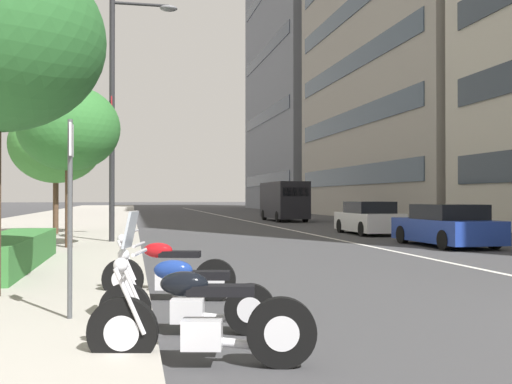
% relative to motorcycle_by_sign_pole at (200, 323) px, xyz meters
% --- Properties ---
extents(sidewalk_right_plaza, '(160.00, 9.12, 0.15)m').
position_rel_motorcycle_by_sign_pole_xyz_m(sidewalk_right_plaza, '(29.75, 4.93, -0.35)').
color(sidewalk_right_plaza, '#A39E93').
rests_on(sidewalk_right_plaza, ground).
extents(lane_centre_stripe, '(110.00, 0.16, 0.01)m').
position_rel_motorcycle_by_sign_pole_xyz_m(lane_centre_stripe, '(34.75, -7.07, -0.42)').
color(lane_centre_stripe, silver).
rests_on(lane_centre_stripe, ground).
extents(motorcycle_by_sign_pole, '(0.71, 2.16, 1.11)m').
position_rel_motorcycle_by_sign_pole_xyz_m(motorcycle_by_sign_pole, '(0.00, 0.00, 0.00)').
color(motorcycle_by_sign_pole, black).
rests_on(motorcycle_by_sign_pole, ground).
extents(motorcycle_second_in_row, '(0.70, 2.06, 1.46)m').
position_rel_motorcycle_by_sign_pole_xyz_m(motorcycle_second_in_row, '(1.43, 0.03, 0.00)').
color(motorcycle_second_in_row, black).
rests_on(motorcycle_second_in_row, ground).
extents(motorcycle_under_tarp, '(0.78, 2.08, 1.10)m').
position_rel_motorcycle_by_sign_pole_xyz_m(motorcycle_under_tarp, '(3.91, 0.09, -0.01)').
color(motorcycle_under_tarp, black).
rests_on(motorcycle_under_tarp, ground).
extents(car_mid_block_traffic, '(4.36, 2.01, 1.39)m').
position_rel_motorcycle_by_sign_pole_xyz_m(car_mid_block_traffic, '(12.84, -9.57, 0.23)').
color(car_mid_block_traffic, navy).
rests_on(car_mid_block_traffic, ground).
extents(car_following_behind, '(4.32, 1.84, 1.43)m').
position_rel_motorcycle_by_sign_pole_xyz_m(car_following_behind, '(19.55, -9.52, 0.25)').
color(car_following_behind, silver).
rests_on(car_following_behind, ground).
extents(delivery_van_ahead, '(6.12, 2.11, 2.64)m').
position_rel_motorcycle_by_sign_pole_xyz_m(delivery_van_ahead, '(34.81, -9.51, 0.99)').
color(delivery_van_ahead, black).
rests_on(delivery_van_ahead, ground).
extents(parking_sign_by_curb, '(0.32, 0.06, 2.42)m').
position_rel_motorcycle_by_sign_pole_xyz_m(parking_sign_by_curb, '(1.91, 1.37, 1.18)').
color(parking_sign_by_curb, '#47494C').
rests_on(parking_sign_by_curb, sidewalk_right_plaza).
extents(street_lamp_with_banners, '(1.26, 2.26, 8.08)m').
position_rel_motorcycle_by_sign_pole_xyz_m(street_lamp_with_banners, '(15.18, 0.98, 4.53)').
color(street_lamp_with_banners, '#232326').
rests_on(street_lamp_with_banners, sidewalk_right_plaza).
extents(clipped_hedge_bed, '(6.36, 1.10, 0.66)m').
position_rel_motorcycle_by_sign_pole_xyz_m(clipped_hedge_bed, '(7.86, 3.14, 0.06)').
color(clipped_hedge_bed, '#337033').
rests_on(clipped_hedge_bed, sidewalk_right_plaza).
extents(street_tree_mid_sidewalk, '(2.96, 2.96, 4.77)m').
position_rel_motorcycle_by_sign_pole_xyz_m(street_tree_mid_sidewalk, '(12.90, 2.45, 3.22)').
color(street_tree_mid_sidewalk, '#473323').
rests_on(street_tree_mid_sidewalk, sidewalk_right_plaza).
extents(street_tree_far_plaza, '(3.68, 3.68, 5.17)m').
position_rel_motorcycle_by_sign_pole_xyz_m(street_tree_far_plaza, '(20.00, 3.65, 3.32)').
color(street_tree_far_plaza, '#473323').
rests_on(street_tree_far_plaza, sidewalk_right_plaza).
extents(office_tower_mid_left, '(28.76, 18.12, 48.69)m').
position_rel_motorcycle_by_sign_pole_xyz_m(office_tower_mid_left, '(72.95, -25.52, 23.92)').
color(office_tower_mid_left, slate).
rests_on(office_tower_mid_left, ground).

